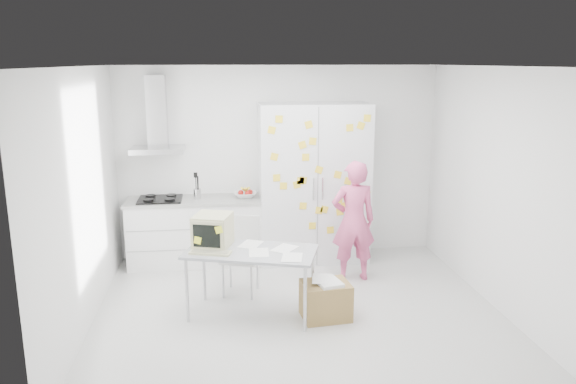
{
  "coord_description": "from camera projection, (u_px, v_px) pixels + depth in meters",
  "views": [
    {
      "loc": [
        -0.84,
        -5.82,
        2.75
      ],
      "look_at": [
        -0.02,
        0.75,
        1.2
      ],
      "focal_mm": 35.0,
      "sensor_mm": 36.0,
      "label": 1
    }
  ],
  "objects": [
    {
      "name": "floor",
      "position": [
        298.0,
        311.0,
        6.35
      ],
      "size": [
        4.5,
        4.0,
        0.02
      ],
      "primitive_type": "cube",
      "color": "silver",
      "rests_on": "ground"
    },
    {
      "name": "counter_run",
      "position": [
        195.0,
        230.0,
        7.74
      ],
      "size": [
        1.84,
        0.63,
        1.28
      ],
      "color": "white",
      "rests_on": "ground"
    },
    {
      "name": "tall_cabinet",
      "position": [
        314.0,
        183.0,
        7.77
      ],
      "size": [
        1.5,
        0.68,
        2.2
      ],
      "color": "silver",
      "rests_on": "ground"
    },
    {
      "name": "chair",
      "position": [
        242.0,
        250.0,
        6.77
      ],
      "size": [
        0.52,
        0.52,
        0.93
      ],
      "rotation": [
        0.0,
        0.0,
        -0.28
      ],
      "color": "silver",
      "rests_on": "ground"
    },
    {
      "name": "person",
      "position": [
        353.0,
        221.0,
        7.1
      ],
      "size": [
        0.57,
        0.38,
        1.55
      ],
      "primitive_type": "imported",
      "rotation": [
        0.0,
        0.0,
        3.16
      ],
      "color": "#DA5587",
      "rests_on": "ground"
    },
    {
      "name": "desk",
      "position": [
        226.0,
        240.0,
        6.14
      ],
      "size": [
        1.54,
        1.08,
        1.11
      ],
      "rotation": [
        0.0,
        0.0,
        -0.3
      ],
      "color": "#A1A4AB",
      "rests_on": "ground"
    },
    {
      "name": "cardboard_box",
      "position": [
        326.0,
        300.0,
        6.12
      ],
      "size": [
        0.55,
        0.46,
        0.44
      ],
      "rotation": [
        0.0,
        0.0,
        0.11
      ],
      "color": "olive",
      "rests_on": "ground"
    },
    {
      "name": "ceiling",
      "position": [
        299.0,
        66.0,
        5.73
      ],
      "size": [
        4.5,
        4.0,
        0.02
      ],
      "primitive_type": "cube",
      "color": "white",
      "rests_on": "walls"
    },
    {
      "name": "range_hood",
      "position": [
        157.0,
        122.0,
        7.48
      ],
      "size": [
        0.7,
        0.48,
        1.01
      ],
      "color": "silver",
      "rests_on": "walls"
    },
    {
      "name": "walls",
      "position": [
        290.0,
        181.0,
        6.74
      ],
      "size": [
        4.52,
        4.01,
        2.7
      ],
      "color": "white",
      "rests_on": "ground"
    }
  ]
}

